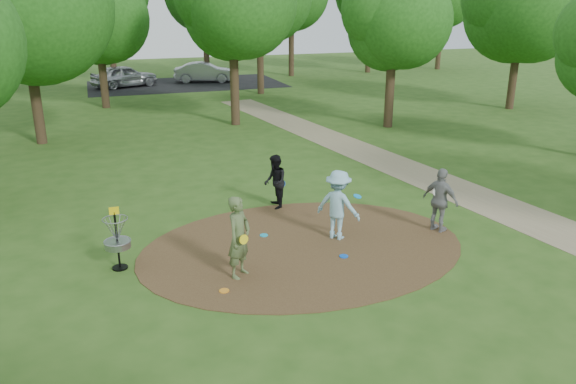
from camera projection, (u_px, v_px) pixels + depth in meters
name	position (u px, v px, depth m)	size (l,w,h in m)	color
ground	(303.00, 247.00, 14.33)	(100.00, 100.00, 0.00)	#2D5119
dirt_clearing	(303.00, 247.00, 14.33)	(8.40, 8.40, 0.02)	#47301C
footpath	(469.00, 195.00, 18.13)	(2.00, 40.00, 0.01)	#8C7A5B
parking_lot	(186.00, 84.00, 41.74)	(14.00, 8.00, 0.01)	black
player_observer_with_disc	(239.00, 237.00, 12.53)	(0.82, 0.82, 1.92)	#54663B
player_throwing_with_disc	(338.00, 205.00, 14.57)	(1.39, 1.36, 1.86)	#91C4D9
player_walking_with_disc	(275.00, 182.00, 16.79)	(0.73, 0.88, 1.64)	black
player_waiting_with_disc	(440.00, 200.00, 15.03)	(0.84, 1.13, 1.78)	gray
disc_ground_cyan	(264.00, 235.00, 14.98)	(0.22, 0.22, 0.02)	#1AA9D1
disc_ground_blue	(344.00, 256.00, 13.75)	(0.22, 0.22, 0.02)	blue
disc_ground_red	(243.00, 238.00, 14.81)	(0.22, 0.22, 0.02)	red
car_left	(124.00, 76.00, 40.05)	(1.87, 4.64, 1.58)	#989A9F
car_right	(205.00, 72.00, 42.48)	(1.58, 4.52, 1.49)	#97989E
disc_ground_orange	(224.00, 291.00, 12.13)	(0.22, 0.22, 0.02)	orange
disc_golf_basket	(117.00, 234.00, 12.91)	(0.63, 0.63, 1.54)	black
tree_ring	(264.00, 21.00, 21.57)	(37.54, 45.51, 8.86)	#332316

